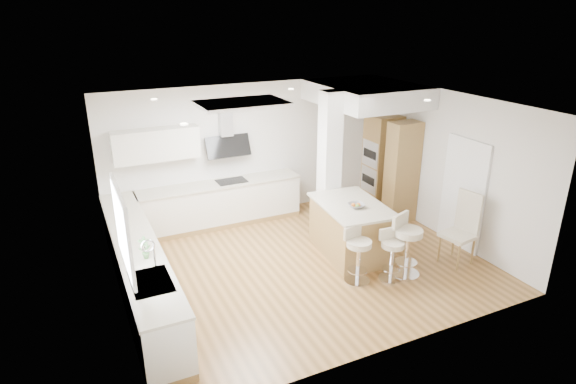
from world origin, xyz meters
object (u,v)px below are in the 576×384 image
bar_stool_a (358,252)px  bar_stool_c (407,242)px  bar_stool_b (392,252)px  peninsula (351,229)px  dining_chair (463,225)px

bar_stool_a → bar_stool_c: (0.84, -0.16, 0.07)m
bar_stool_b → bar_stool_a: bearing=164.2°
peninsula → bar_stool_c: bearing=-62.3°
peninsula → bar_stool_a: size_ratio=1.79×
bar_stool_c → peninsula: bearing=92.4°
bar_stool_c → dining_chair: (1.17, -0.04, 0.09)m
peninsula → dining_chair: 1.93m
bar_stool_a → bar_stool_b: 0.57m
dining_chair → bar_stool_a: bearing=164.4°
peninsula → bar_stool_a: 0.96m
bar_stool_a → bar_stool_c: bearing=-21.0°
bar_stool_b → peninsula: bearing=98.4°
bar_stool_a → dining_chair: dining_chair is taller
bar_stool_b → bar_stool_c: bar_stool_c is taller
peninsula → bar_stool_b: peninsula is taller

